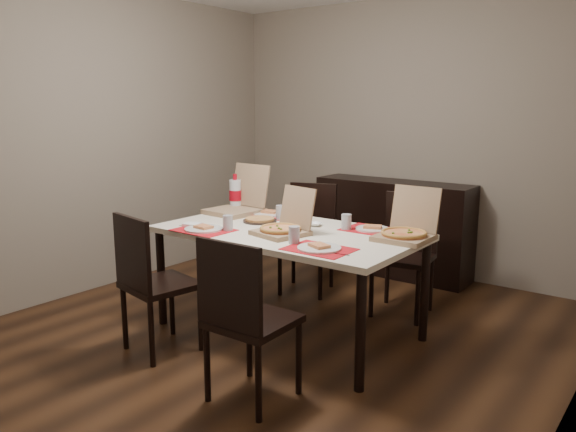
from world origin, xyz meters
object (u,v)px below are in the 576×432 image
(pizza_box_center, at_px, (284,227))
(dip_bowl, at_px, (315,224))
(chair_far_left, at_px, (309,232))
(chair_far_right, at_px, (406,248))
(dining_table, at_px, (288,239))
(chair_near_right, at_px, (244,314))
(sideboard, at_px, (392,228))
(chair_near_left, at_px, (150,278))
(soda_bottle, at_px, (235,195))

(pizza_box_center, distance_m, dip_bowl, 0.35)
(chair_far_left, xyz_separation_m, dip_bowl, (0.51, -0.66, 0.25))
(chair_far_right, bearing_deg, dining_table, -118.58)
(dining_table, xyz_separation_m, chair_near_right, (0.41, -0.93, -0.17))
(sideboard, bearing_deg, dining_table, -87.89)
(chair_near_left, bearing_deg, dip_bowl, 61.19)
(chair_far_left, bearing_deg, soda_bottle, -125.93)
(sideboard, bearing_deg, chair_near_left, -99.57)
(chair_far_left, bearing_deg, chair_far_right, 0.09)
(chair_near_right, xyz_separation_m, pizza_box_center, (-0.35, 0.81, 0.29))
(dining_table, bearing_deg, dip_bowl, 71.90)
(chair_near_left, bearing_deg, sideboard, 80.43)
(chair_near_right, distance_m, pizza_box_center, 0.92)
(dining_table, relative_size, dip_bowl, 17.74)
(dining_table, bearing_deg, soda_bottle, 156.28)
(chair_far_left, relative_size, dip_bowl, 9.16)
(pizza_box_center, relative_size, soda_bottle, 1.34)
(sideboard, relative_size, chair_far_right, 1.61)
(chair_far_left, height_order, soda_bottle, soda_bottle)
(chair_far_right, xyz_separation_m, soda_bottle, (-1.30, -0.53, 0.36))
(chair_far_right, bearing_deg, soda_bottle, -157.92)
(chair_near_left, distance_m, pizza_box_center, 0.93)
(dining_table, relative_size, soda_bottle, 6.03)
(chair_near_left, xyz_separation_m, dip_bowl, (0.57, 1.04, 0.25))
(chair_far_right, bearing_deg, chair_far_left, -179.91)
(sideboard, relative_size, chair_near_left, 1.61)
(chair_near_left, bearing_deg, chair_far_left, 87.91)
(chair_near_left, xyz_separation_m, chair_far_left, (0.06, 1.70, 0.00))
(chair_far_right, xyz_separation_m, pizza_box_center, (-0.43, -1.01, 0.29))
(pizza_box_center, relative_size, dip_bowl, 3.94)
(sideboard, distance_m, dip_bowl, 1.57)
(chair_far_left, distance_m, pizza_box_center, 1.16)
(chair_near_right, height_order, dip_bowl, chair_near_right)
(pizza_box_center, height_order, soda_bottle, pizza_box_center)
(chair_near_left, height_order, chair_near_right, same)
(chair_near_left, distance_m, chair_far_right, 1.96)
(soda_bottle, bearing_deg, pizza_box_center, -28.88)
(sideboard, relative_size, dining_table, 0.83)
(sideboard, relative_size, dip_bowl, 14.78)
(pizza_box_center, bearing_deg, dining_table, 115.03)
(sideboard, bearing_deg, chair_far_left, -113.13)
(chair_near_left, bearing_deg, chair_near_right, -7.26)
(chair_near_left, distance_m, chair_near_right, 0.91)
(sideboard, bearing_deg, dip_bowl, -84.85)
(chair_near_right, height_order, soda_bottle, soda_bottle)
(chair_near_left, bearing_deg, pizza_box_center, 51.18)
(chair_far_right, relative_size, pizza_box_center, 2.33)
(chair_near_right, distance_m, chair_far_right, 1.82)
(chair_near_right, bearing_deg, chair_far_left, 114.89)
(soda_bottle, bearing_deg, chair_far_left, 54.07)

